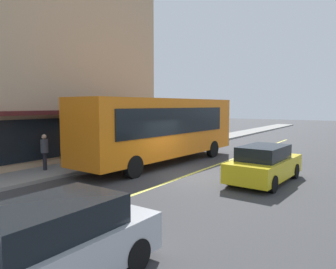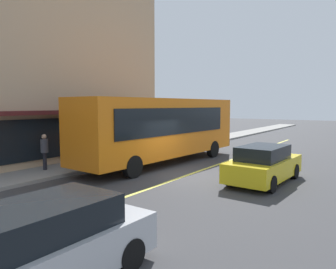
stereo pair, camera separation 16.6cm
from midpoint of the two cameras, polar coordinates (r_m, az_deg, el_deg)
ground at (r=14.53m, az=3.27°, el=-7.29°), size 120.00×120.00×0.00m
sidewalk at (r=17.87m, az=-12.04°, el=-4.78°), size 80.00×2.42×0.15m
lane_centre_stripe at (r=14.53m, az=3.27°, el=-7.28°), size 36.00×0.16×0.01m
bus at (r=17.16m, az=-1.19°, el=1.35°), size 11.24×3.07×3.50m
traffic_light at (r=21.91m, az=0.39°, el=3.64°), size 0.30×0.52×3.20m
car_silver at (r=6.10m, az=-21.94°, el=-18.49°), size 4.34×1.93×1.52m
car_yellow at (r=13.67m, az=16.57°, el=-5.13°), size 4.39×2.05×1.52m
pedestrian_mid_block at (r=15.84m, az=-21.55°, el=-2.38°), size 0.34×0.34×1.67m
pedestrian_near_storefront at (r=20.61m, az=-3.25°, el=-0.52°), size 0.34×0.34×1.57m
pedestrian_at_corner at (r=25.57m, az=2.29°, el=0.64°), size 0.34×0.34×1.59m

